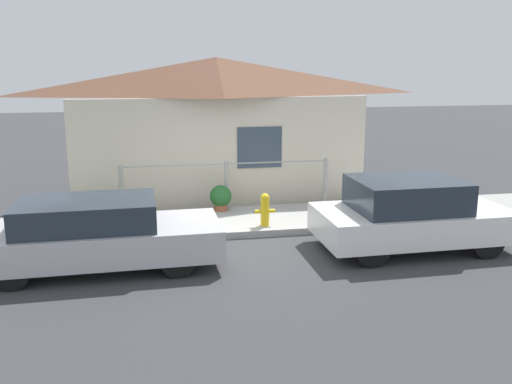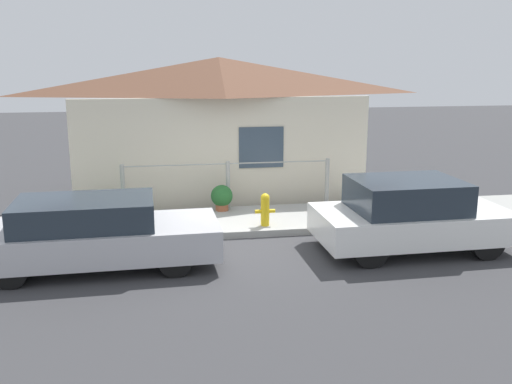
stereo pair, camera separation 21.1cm
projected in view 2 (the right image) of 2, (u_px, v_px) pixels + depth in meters
ground_plane at (239, 239)px, 11.65m from camera, size 60.00×60.00×0.00m
sidewalk at (233, 222)px, 12.62m from camera, size 24.00×2.06×0.15m
house at (220, 86)px, 14.35m from camera, size 7.62×2.23×3.63m
fence at (228, 183)px, 13.31m from camera, size 4.90×0.10×1.12m
car_left at (94, 233)px, 9.93m from camera, size 4.28×1.74×1.25m
car_right at (410, 215)px, 10.86m from camera, size 3.67×1.86×1.38m
fire_hydrant at (265, 209)px, 11.99m from camera, size 0.43×0.19×0.70m
potted_plant_near_hydrant at (222, 197)px, 13.21m from camera, size 0.51×0.51×0.60m
potted_plant_by_fence at (109, 206)px, 12.34m from camera, size 0.55×0.55×0.63m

